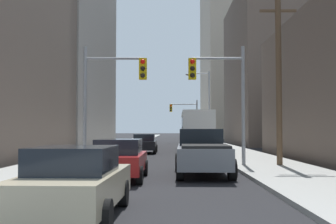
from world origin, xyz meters
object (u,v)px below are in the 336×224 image
city_bus (196,129)px  sedan_black (145,143)px  traffic_signal_far_right (185,114)px  sedan_red (119,159)px  sedan_beige (75,182)px  traffic_signal_near_right (220,87)px  pickup_truck_grey (202,152)px  traffic_signal_near_left (111,86)px

city_bus → sedan_black: bearing=-134.1°
traffic_signal_far_right → sedan_red: bearing=-95.2°
sedan_beige → traffic_signal_near_right: traffic_signal_near_right is taller
city_bus → pickup_truck_grey: (-0.92, -19.78, -1.00)m
pickup_truck_grey → sedan_red: pickup_truck_grey is taller
traffic_signal_near_right → city_bus: bearing=90.7°
sedan_black → sedan_red: bearing=-89.3°
sedan_red → traffic_signal_far_right: bearing=84.8°
pickup_truck_grey → sedan_beige: 8.86m
city_bus → pickup_truck_grey: size_ratio=2.11×
sedan_black → traffic_signal_near_left: 12.63m
city_bus → sedan_beige: city_bus is taller
sedan_red → traffic_signal_near_left: (-1.03, 4.82, 3.24)m
sedan_beige → traffic_signal_near_left: traffic_signal_near_left is taller
pickup_truck_grey → sedan_black: size_ratio=1.30×
sedan_beige → sedan_black: bearing=90.3°
pickup_truck_grey → traffic_signal_near_right: (1.12, 3.14, 3.06)m
sedan_beige → traffic_signal_far_right: (3.91, 48.10, 3.28)m
sedan_red → city_bus: bearing=79.1°
pickup_truck_grey → sedan_black: pickup_truck_grey is taller
pickup_truck_grey → traffic_signal_far_right: (0.60, 39.88, 3.12)m
sedan_beige → sedan_black: same height
pickup_truck_grey → traffic_signal_near_right: 4.53m
pickup_truck_grey → traffic_signal_far_right: size_ratio=0.91×
traffic_signal_near_left → traffic_signal_far_right: size_ratio=1.00×
sedan_beige → sedan_red: same height
traffic_signal_near_left → traffic_signal_near_right: same height
traffic_signal_near_right → sedan_red: bearing=-132.0°
sedan_black → traffic_signal_near_right: traffic_signal_near_right is taller
traffic_signal_near_left → traffic_signal_far_right: (4.84, 36.74, 0.04)m
sedan_beige → sedan_red: (0.09, 6.54, 0.00)m
traffic_signal_far_right → pickup_truck_grey: bearing=-90.9°
traffic_signal_near_right → traffic_signal_far_right: 36.74m
pickup_truck_grey → city_bus: bearing=87.3°
sedan_beige → sedan_black: 23.53m
city_bus → sedan_red: (-4.14, -21.46, -1.16)m
sedan_beige → sedan_red: size_ratio=1.01×
city_bus → sedan_black: city_bus is taller
traffic_signal_near_left → traffic_signal_far_right: 37.06m
city_bus → sedan_beige: (-4.23, -28.00, -1.16)m
sedan_red → traffic_signal_near_left: 5.90m
sedan_beige → sedan_red: bearing=89.2°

